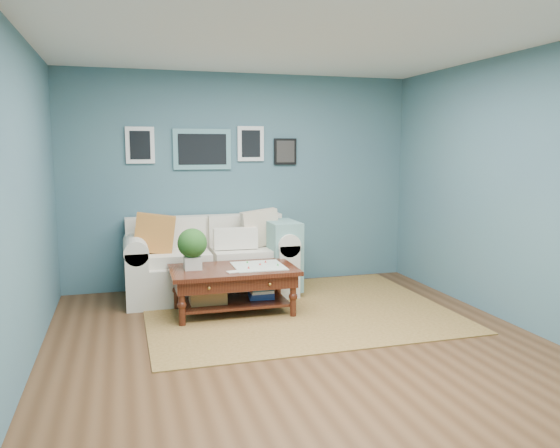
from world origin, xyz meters
name	(u,v)px	position (x,y,z in m)	size (l,w,h in m)	color
room_shell	(302,196)	(-0.01, 0.06, 1.36)	(5.00, 5.02, 2.70)	brown
area_rug	(296,310)	(0.29, 1.13, 0.01)	(3.22, 2.58, 0.01)	brown
loveseat	(217,260)	(-0.42, 2.03, 0.42)	(2.03, 0.92, 1.04)	beige
coffee_table	(227,276)	(-0.46, 1.24, 0.41)	(1.34, 0.80, 0.93)	black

